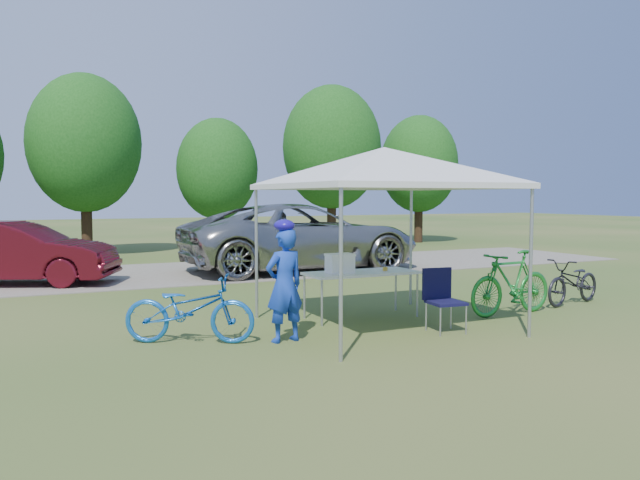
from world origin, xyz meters
The scene contains 14 objects.
ground centered at (0.00, 0.00, 0.00)m, with size 100.00×100.00×0.00m, color #2D5119.
gravel_strip centered at (0.00, 8.00, 0.01)m, with size 24.00×5.00×0.02m, color gray.
canopy centered at (0.00, 0.00, 2.65)m, with size 4.53×4.53×3.00m.
treeline centered at (-0.29, 14.05, 3.53)m, with size 24.89×4.28×6.30m.
folding_table centered at (0.06, 0.78, 0.72)m, with size 1.85×0.77×0.76m.
folding_chair centered at (0.63, -0.62, 0.55)m, with size 0.52×0.54×0.93m.
cooler centered at (-0.34, 0.78, 0.92)m, with size 0.43×0.29×0.31m.
ice_cream_cup centered at (0.48, 0.73, 0.79)m, with size 0.08×0.08×0.06m, color gold.
cyclist centered at (-1.72, -0.25, 0.78)m, with size 0.57×0.37×1.56m, color #163AB3.
bike_blue centered at (-2.91, 0.23, 0.46)m, with size 0.62×1.77×0.93m, color #145CB3.
bike_green centered at (2.45, -0.09, 0.54)m, with size 0.51×1.81×1.09m, color #1B7D2A.
bike_dark centered at (4.21, 0.19, 0.43)m, with size 0.57×1.62×0.85m, color black.
minivan centered at (1.77, 7.14, 0.91)m, with size 2.95×6.39×1.78m, color #9D9C98.
sedan centered at (-5.08, 7.38, 0.72)m, with size 1.49×4.27×1.41m, color #4E0D15.
Camera 1 is at (-4.91, -8.08, 1.99)m, focal length 35.00 mm.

